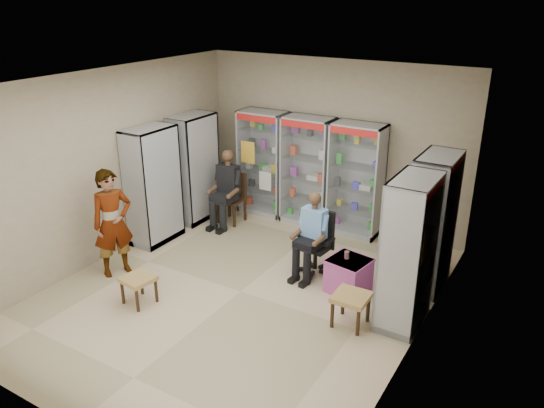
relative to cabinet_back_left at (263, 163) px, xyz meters
The scene contains 18 objects.
floor 3.18m from the cabinet_back_left, 64.54° to the right, with size 6.00×6.00×0.00m, color tan.
room_shell 3.18m from the cabinet_back_left, 64.54° to the right, with size 5.02×6.02×3.01m.
cabinet_back_left is the anchor object (origin of this frame).
cabinet_back_mid 0.95m from the cabinet_back_left, ahead, with size 0.90×0.50×2.00m, color silver.
cabinet_back_right 1.90m from the cabinet_back_left, ahead, with size 0.90×0.50×2.00m, color #9DA0A4.
cabinet_right_far 3.71m from the cabinet_back_left, 17.75° to the right, with size 0.50×0.90×2.00m, color #9FA0A6.
cabinet_right_near 4.18m from the cabinet_back_left, 32.28° to the right, with size 0.50×0.90×2.00m, color #B0B2B8.
cabinet_left_far 1.32m from the cabinet_back_left, 135.00° to the right, with size 0.50×0.90×2.00m, color #A0A3A7.
cabinet_left_near 2.23m from the cabinet_back_left, 114.61° to the right, with size 0.50×0.90×2.00m, color #A8ABAF.
wooden_chair 0.94m from the cabinet_back_left, 108.90° to the right, with size 0.42×0.42×0.94m, color #312213.
seated_customer 0.88m from the cabinet_back_left, 107.77° to the right, with size 0.44×0.60×1.34m, color black, non-canonical shape.
office_chair 2.60m from the cabinet_back_left, 39.99° to the right, with size 0.54×0.54×0.99m, color black.
seated_shopkeeper 2.61m from the cabinet_back_left, 40.83° to the right, with size 0.41×0.57×1.26m, color #6C9FD7, non-canonical shape.
pink_trunk 3.33m from the cabinet_back_left, 36.05° to the right, with size 0.53×0.51×0.51m, color #B74985.
tea_glass 3.22m from the cabinet_back_left, 36.29° to the right, with size 0.07×0.07×0.11m, color #531F07.
woven_stool_a 4.07m from the cabinet_back_left, 41.78° to the right, with size 0.44×0.44×0.44m, color #B57C4C.
woven_stool_b 3.78m from the cabinet_back_left, 86.06° to the right, with size 0.41×0.41×0.41m, color #AE7849.
standing_man 3.30m from the cabinet_back_left, 101.39° to the right, with size 0.61×0.40×1.67m, color gray.
Camera 1 is at (3.81, -5.47, 4.07)m, focal length 35.00 mm.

